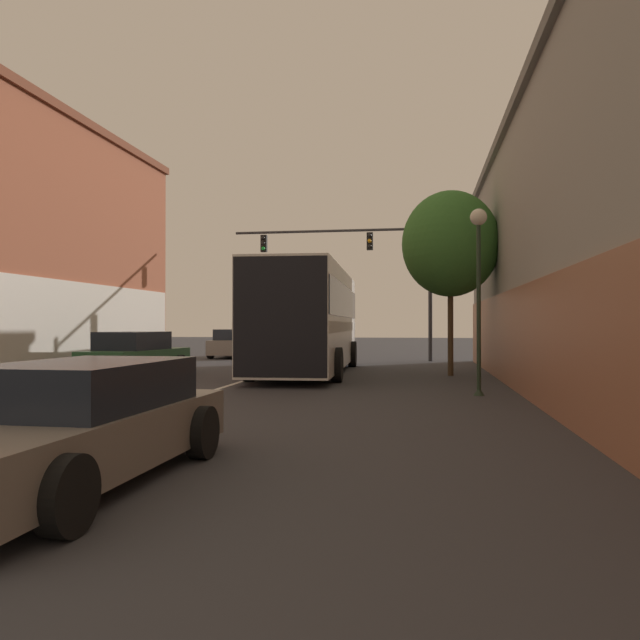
# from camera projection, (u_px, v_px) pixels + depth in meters

# --- Properties ---
(lane_center_line) EXTENTS (0.14, 43.75, 0.01)m
(lane_center_line) POSITION_uv_depth(u_px,v_px,m) (235.00, 384.00, 17.36)
(lane_center_line) COLOR silver
(lane_center_line) RESTS_ON ground_plane
(bus) EXTENTS (3.18, 10.84, 3.47)m
(bus) POSITION_uv_depth(u_px,v_px,m) (308.00, 316.00, 21.24)
(bus) COLOR silver
(bus) RESTS_ON ground_plane
(hatchback_foreground) EXTENTS (1.97, 4.65, 1.25)m
(hatchback_foreground) POSITION_uv_depth(u_px,v_px,m) (77.00, 425.00, 6.45)
(hatchback_foreground) COLOR slate
(hatchback_foreground) RESTS_ON ground_plane
(parked_car_left_near) EXTENTS (2.32, 4.46, 1.42)m
(parked_car_left_near) POSITION_uv_depth(u_px,v_px,m) (135.00, 355.00, 20.45)
(parked_car_left_near) COLOR #285633
(parked_car_left_near) RESTS_ON ground_plane
(parked_car_left_mid) EXTENTS (2.23, 3.93, 1.42)m
(parked_car_left_mid) POSITION_uv_depth(u_px,v_px,m) (237.00, 344.00, 31.32)
(parked_car_left_mid) COLOR slate
(parked_car_left_mid) RESTS_ON ground_plane
(traffic_signal_gantry) EXTENTS (9.22, 0.36, 6.32)m
(traffic_signal_gantry) POSITION_uv_depth(u_px,v_px,m) (368.00, 260.00, 28.67)
(traffic_signal_gantry) COLOR #333338
(traffic_signal_gantry) RESTS_ON ground_plane
(street_lamp) EXTENTS (0.39, 0.39, 4.35)m
(street_lamp) POSITION_uv_depth(u_px,v_px,m) (479.00, 270.00, 14.48)
(street_lamp) COLOR #233323
(street_lamp) RESTS_ON ground_plane
(street_tree_near) EXTENTS (3.13, 2.81, 5.99)m
(street_tree_near) POSITION_uv_depth(u_px,v_px,m) (450.00, 244.00, 20.18)
(street_tree_near) COLOR #4C3823
(street_tree_near) RESTS_ON ground_plane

